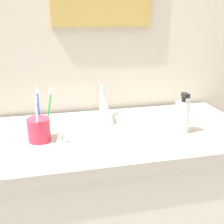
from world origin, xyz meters
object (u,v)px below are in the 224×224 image
toothbrush_cup (39,130)px  toothbrush_white (37,117)px  toothbrush_blue (39,109)px  toothbrush_green (49,110)px  soap_dispenser (182,117)px  faucet (103,103)px

toothbrush_cup → toothbrush_white: bearing=-90.7°
toothbrush_cup → toothbrush_blue: (0.00, 0.04, 0.07)m
toothbrush_green → toothbrush_blue: 0.04m
toothbrush_cup → soap_dispenser: bearing=-4.3°
faucet → toothbrush_blue: (-0.27, -0.14, 0.04)m
toothbrush_white → soap_dispenser: 0.55m
toothbrush_white → soap_dispenser: size_ratio=1.11×
faucet → toothbrush_green: toothbrush_green is taller
toothbrush_green → toothbrush_blue: size_ratio=1.00×
faucet → toothbrush_white: size_ratio=0.88×
toothbrush_cup → soap_dispenser: size_ratio=0.53×
toothbrush_white → faucet: bearing=39.0°
toothbrush_blue → soap_dispenser: toothbrush_blue is taller
soap_dispenser → toothbrush_green: bearing=172.5°
toothbrush_green → toothbrush_blue: same height
toothbrush_blue → soap_dispenser: 0.56m
toothbrush_blue → toothbrush_white: bearing=-92.7°
toothbrush_cup → soap_dispenser: soap_dispenser is taller
toothbrush_green → toothbrush_blue: (-0.04, 0.02, -0.00)m
toothbrush_cup → toothbrush_green: size_ratio=0.47×
soap_dispenser → toothbrush_blue: bearing=171.1°
toothbrush_cup → toothbrush_white: toothbrush_white is taller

